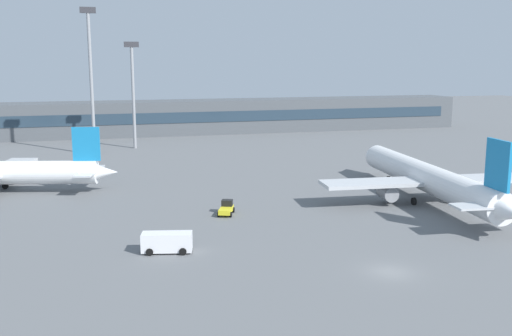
{
  "coord_description": "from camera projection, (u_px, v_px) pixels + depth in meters",
  "views": [
    {
      "loc": [
        -26.32,
        -47.21,
        19.7
      ],
      "look_at": [
        -2.14,
        40.0,
        3.0
      ],
      "focal_mm": 40.98,
      "sensor_mm": 36.0,
      "label": 1
    }
  ],
  "objects": [
    {
      "name": "floodlight_tower_west",
      "position": [
        133.0,
        87.0,
        130.65
      ],
      "size": [
        3.2,
        0.8,
        23.79
      ],
      "color": "gray",
      "rests_on": "ground_plane"
    },
    {
      "name": "service_van_white",
      "position": [
        167.0,
        242.0,
        60.7
      ],
      "size": [
        5.51,
        3.17,
        2.08
      ],
      "color": "white",
      "rests_on": "ground_plane"
    },
    {
      "name": "ground_plane",
      "position": [
        269.0,
        186.0,
        93.13
      ],
      "size": [
        400.0,
        400.0,
        0.0
      ],
      "primitive_type": "plane",
      "color": "slate"
    },
    {
      "name": "terminal_building",
      "position": [
        194.0,
        117.0,
        159.7
      ],
      "size": [
        153.46,
        12.13,
        9.0
      ],
      "color": "#4C5156",
      "rests_on": "ground_plane"
    },
    {
      "name": "floodlight_tower_east",
      "position": [
        91.0,
        72.0,
        120.88
      ],
      "size": [
        3.2,
        0.8,
        30.4
      ],
      "color": "gray",
      "rests_on": "ground_plane"
    },
    {
      "name": "airplane_near",
      "position": [
        425.0,
        177.0,
        82.99
      ],
      "size": [
        31.19,
        44.58,
        11.01
      ],
      "color": "white",
      "rests_on": "ground_plane"
    },
    {
      "name": "baggage_tug_yellow",
      "position": [
        226.0,
        208.0,
        75.85
      ],
      "size": [
        2.83,
        3.9,
        1.75
      ],
      "color": "yellow",
      "rests_on": "ground_plane"
    }
  ]
}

